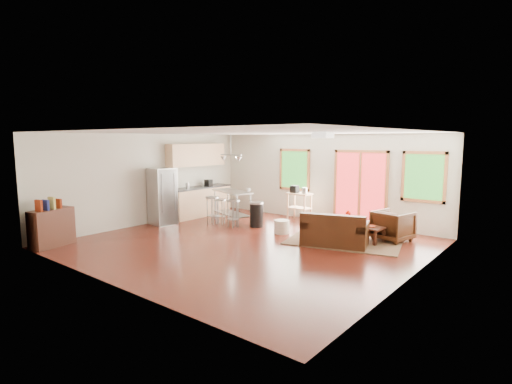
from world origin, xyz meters
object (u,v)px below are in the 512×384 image
Objects in this scene: coffee_table at (363,227)px; kitchen_cart at (299,197)px; armchair at (393,224)px; refrigerator at (163,196)px; loveseat at (334,233)px; rug at (345,240)px; island at (232,201)px; ottoman at (331,225)px.

coffee_table is 2.80m from kitchen_cart.
armchair is 6.32m from refrigerator.
kitchen_cart is (-3.08, 0.59, 0.32)m from armchair.
refrigerator reaches higher than loveseat.
loveseat reaches higher than rug.
island is (-3.66, 0.52, 0.33)m from loveseat.
kitchen_cart is at bearing 155.10° from ottoman.
ottoman is at bearing 13.03° from island.
coffee_table is 5.66m from refrigerator.
kitchen_cart reaches higher than ottoman.
refrigerator is at bearing 173.95° from loveseat.
ottoman is at bearing 103.97° from loveseat.
coffee_table is at bearing 25.49° from refrigerator.
rug is 1.60× the size of refrigerator.
loveseat is 1.57m from armchair.
refrigerator is (-4.98, -1.58, 0.80)m from rug.
island is at bearing 154.94° from loveseat.
coffee_table is at bearing 56.57° from armchair.
loveseat is 2.92m from kitchen_cart.
coffee_table is at bearing 49.08° from loveseat.
ottoman is (-0.72, 1.20, -0.13)m from loveseat.
island reaches higher than coffee_table.
loveseat is at bearing -113.93° from coffee_table.
armchair is at bearing 36.89° from rug.
loveseat is 3.71m from island.
loveseat reaches higher than coffee_table.
armchair is 0.52× the size of island.
loveseat is 1.04× the size of island.
refrigerator is at bearing -153.20° from ottoman.
ottoman reaches higher than rug.
armchair is (0.88, 1.29, 0.10)m from loveseat.
island is (-4.01, -0.28, 0.30)m from coffee_table.
island reaches higher than ottoman.
armchair is at bearing 43.31° from coffee_table.
rug is at bearing 50.14° from armchair.
ottoman is 0.33× the size of island.
armchair is at bearing 9.66° from island.
armchair is at bearing 28.29° from refrigerator.
armchair is at bearing -10.90° from kitchen_cart.
refrigerator is 4.01m from kitchen_cart.
refrigerator is at bearing -134.62° from kitchen_cart.
coffee_table is 0.73m from armchair.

